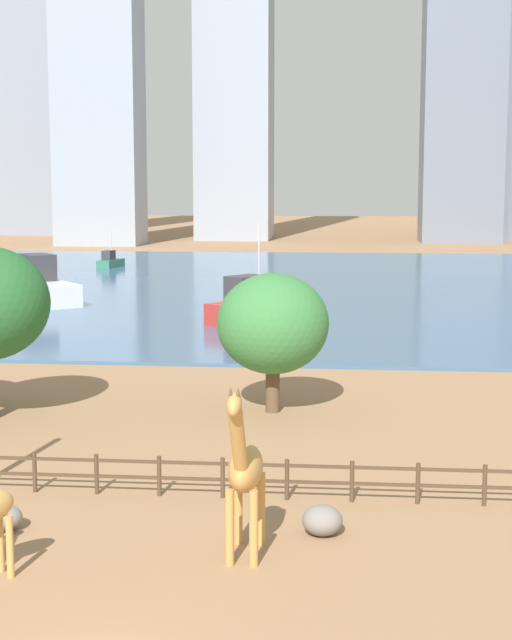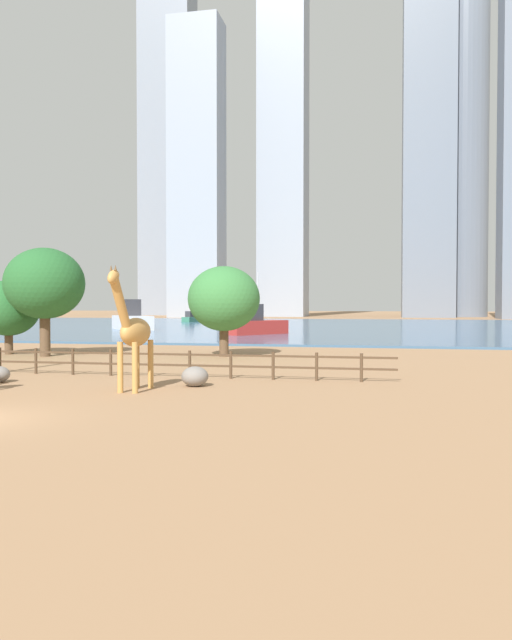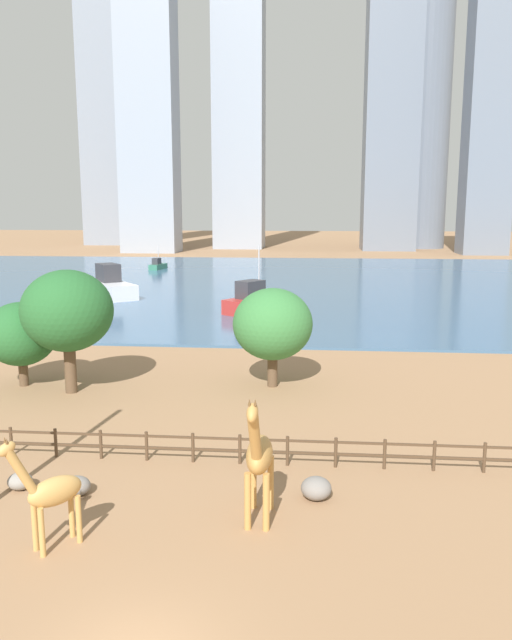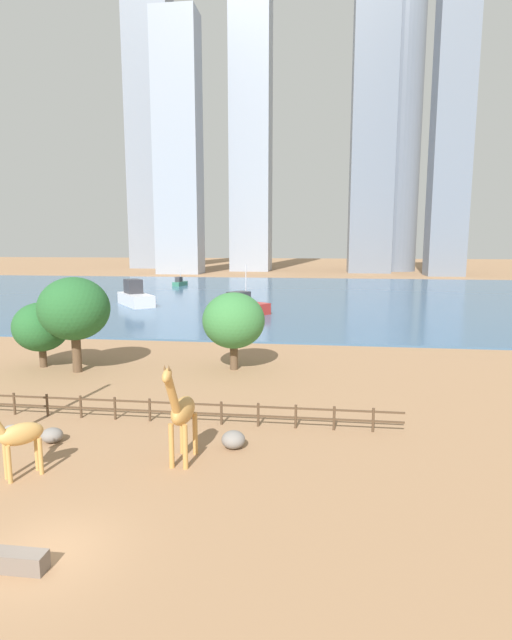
# 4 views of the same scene
# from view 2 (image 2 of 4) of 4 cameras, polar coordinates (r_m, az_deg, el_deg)

# --- Properties ---
(ground_plane) EXTENTS (400.00, 400.00, 0.00)m
(ground_plane) POSITION_cam_2_polar(r_m,az_deg,el_deg) (97.44, 4.33, -0.59)
(ground_plane) COLOR #9E7551
(harbor_water) EXTENTS (180.00, 86.00, 0.20)m
(harbor_water) POSITION_cam_2_polar(r_m,az_deg,el_deg) (94.47, 4.09, -0.59)
(harbor_water) COLOR #3D6084
(harbor_water) RESTS_ON ground
(giraffe_companion) EXTENTS (0.97, 3.56, 5.01)m
(giraffe_companion) POSITION_cam_2_polar(r_m,az_deg,el_deg) (25.72, -11.14, -1.10)
(giraffe_companion) COLOR #C18C47
(giraffe_companion) RESTS_ON ground
(boulder_small) EXTENTS (1.16, 1.15, 0.86)m
(boulder_small) POSITION_cam_2_polar(r_m,az_deg,el_deg) (26.95, -5.61, -5.16)
(boulder_small) COLOR gray
(boulder_small) RESTS_ON ground
(enclosure_fence) EXTENTS (26.12, 0.14, 1.30)m
(enclosure_fence) POSITION_cam_2_polar(r_m,az_deg,el_deg) (31.44, -12.42, -3.63)
(enclosure_fence) COLOR #4C3826
(enclosure_fence) RESTS_ON ground
(tree_left_large) EXTENTS (4.84, 4.84, 6.07)m
(tree_left_large) POSITION_cam_2_polar(r_m,az_deg,el_deg) (41.80, -2.95, 1.94)
(tree_left_large) COLOR brown
(tree_left_large) RESTS_ON ground
(tree_center_broad) EXTENTS (4.33, 4.33, 5.20)m
(tree_center_broad) POSITION_cam_2_polar(r_m,az_deg,el_deg) (46.97, -21.70, 1.01)
(tree_center_broad) COLOR brown
(tree_center_broad) RESTS_ON ground
(tree_right_tall) EXTENTS (5.31, 5.31, 7.31)m
(tree_right_tall) POSITION_cam_2_polar(r_m,az_deg,el_deg) (44.22, -18.77, 3.15)
(tree_right_tall) COLOR brown
(tree_right_tall) RESTS_ON ground
(boat_ferry) EXTENTS (6.68, 7.67, 6.79)m
(boat_ferry) POSITION_cam_2_polar(r_m,az_deg,el_deg) (68.14, -0.19, -0.36)
(boat_ferry) COLOR #B22D28
(boat_ferry) RESTS_ON harbor_water
(boat_sailboat) EXTENTS (2.39, 4.72, 4.05)m
(boat_sailboat) POSITION_cam_2_polar(r_m,az_deg,el_deg) (115.43, -5.98, 0.17)
(boat_sailboat) COLOR #337259
(boat_sailboat) RESTS_ON harbor_water
(boat_barge) EXTENTS (8.01, 9.02, 3.93)m
(boat_barge) POSITION_cam_2_polar(r_m,az_deg,el_deg) (82.62, -11.30, 0.07)
(boat_barge) COLOR silver
(boat_barge) RESTS_ON harbor_water
(skyline_tower_needle) EXTENTS (13.06, 11.95, 93.91)m
(skyline_tower_needle) POSITION_cam_2_polar(r_m,az_deg,el_deg) (173.47, 15.51, 15.94)
(skyline_tower_needle) COLOR slate
(skyline_tower_needle) RESTS_ON ground
(skyline_block_central) EXTENTS (12.59, 12.59, 102.63)m
(skyline_block_central) POSITION_cam_2_polar(r_m,az_deg,el_deg) (184.39, 18.53, 16.44)
(skyline_block_central) COLOR slate
(skyline_block_central) RESTS_ON ground
(skyline_tower_glass) EXTENTS (13.21, 9.61, 75.79)m
(skyline_tower_glass) POSITION_cam_2_polar(r_m,az_deg,el_deg) (164.92, -5.43, 13.52)
(skyline_tower_glass) COLOR #939EAD
(skyline_tower_glass) RESTS_ON ground
(skyline_block_left) EXTENTS (12.87, 12.90, 104.01)m
(skyline_block_left) POSITION_cam_2_polar(r_m,az_deg,el_deg) (181.06, 2.53, 17.02)
(skyline_block_left) COLOR #939EAD
(skyline_block_left) RESTS_ON ground
(skyline_block_right) EXTENTS (16.11, 10.49, 105.64)m
(skyline_block_right) POSITION_cam_2_polar(r_m,az_deg,el_deg) (202.43, -8.06, 15.58)
(skyline_block_right) COLOR gray
(skyline_block_right) RESTS_ON ground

